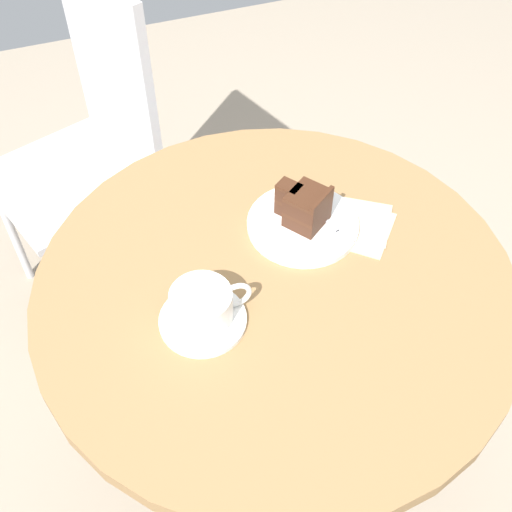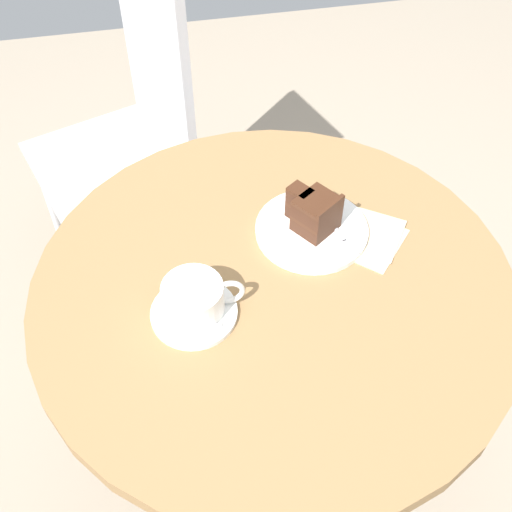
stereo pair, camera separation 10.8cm
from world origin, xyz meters
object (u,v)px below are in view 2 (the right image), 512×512
at_px(teaspoon, 182,330).
at_px(cafe_chair, 134,119).
at_px(cake_plate, 312,230).
at_px(cake_slice, 314,212).
at_px(fork, 339,234).
at_px(coffee_cup, 195,297).
at_px(napkin, 367,236).
at_px(saucer, 194,313).

relative_size(teaspoon, cafe_chair, 0.11).
relative_size(cake_plate, cake_slice, 1.96).
bearing_deg(fork, cafe_chair, -165.98).
xyz_separation_m(coffee_cup, cake_slice, (0.23, 0.14, 0.01)).
bearing_deg(napkin, teaspoon, -157.70).
height_order(coffee_cup, napkin, coffee_cup).
bearing_deg(cafe_chair, cake_slice, 5.99).
bearing_deg(saucer, cake_plate, 31.14).
relative_size(cake_slice, fork, 0.72).
bearing_deg(cake_plate, coffee_cup, -149.52).
bearing_deg(cafe_chair, teaspoon, -16.33).
height_order(coffee_cup, teaspoon, coffee_cup).
relative_size(coffee_cup, cafe_chair, 0.15).
relative_size(teaspoon, cake_slice, 0.96).
bearing_deg(coffee_cup, teaspoon, -123.25).
bearing_deg(napkin, saucer, -161.60).
distance_m(saucer, cake_slice, 0.28).
distance_m(cake_plate, cafe_chair, 0.74).
xyz_separation_m(coffee_cup, napkin, (0.33, 0.10, -0.04)).
bearing_deg(cake_plate, saucer, -148.86).
bearing_deg(coffee_cup, cake_plate, 30.48).
bearing_deg(saucer, cafe_chair, 94.84).
bearing_deg(fork, napkin, 71.46).
height_order(saucer, teaspoon, teaspoon).
distance_m(coffee_cup, fork, 0.30).
bearing_deg(coffee_cup, saucer, -124.04).
relative_size(cake_plate, fork, 1.40).
bearing_deg(coffee_cup, napkin, 17.65).
distance_m(coffee_cup, napkin, 0.35).
bearing_deg(teaspoon, saucer, -121.69).
distance_m(coffee_cup, cafe_chair, 0.82).
bearing_deg(coffee_cup, cake_slice, 30.89).
bearing_deg(napkin, fork, 174.60).
xyz_separation_m(cake_slice, napkin, (0.09, -0.04, -0.05)).
xyz_separation_m(coffee_cup, teaspoon, (-0.03, -0.04, -0.03)).
height_order(teaspoon, cake_plate, teaspoon).
xyz_separation_m(cake_plate, cake_slice, (0.00, 0.00, 0.04)).
distance_m(coffee_cup, cake_plate, 0.27).
bearing_deg(cake_slice, teaspoon, -145.24).
distance_m(saucer, cake_plate, 0.28).
distance_m(cake_plate, fork, 0.05).
xyz_separation_m(saucer, napkin, (0.33, 0.11, -0.00)).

